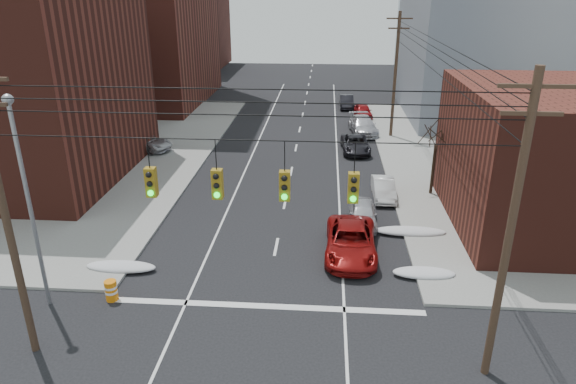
% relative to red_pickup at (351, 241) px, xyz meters
% --- Properties ---
extents(building_brick_far, '(22.00, 18.00, 12.00)m').
position_rel_red_pickup_xyz_m(building_brick_far, '(-29.94, 62.57, 5.22)').
color(building_brick_far, '#532119').
rests_on(building_brick_far, ground).
extents(utility_pole_left, '(2.20, 0.28, 11.00)m').
position_rel_red_pickup_xyz_m(utility_pole_left, '(-12.44, -8.43, 5.01)').
color(utility_pole_left, '#473323').
rests_on(utility_pole_left, ground).
extents(utility_pole_right, '(2.20, 0.28, 11.00)m').
position_rel_red_pickup_xyz_m(utility_pole_right, '(4.56, -8.43, 5.01)').
color(utility_pole_right, '#473323').
rests_on(utility_pole_right, ground).
extents(utility_pole_far, '(2.20, 0.28, 11.00)m').
position_rel_red_pickup_xyz_m(utility_pole_far, '(4.56, 22.57, 5.01)').
color(utility_pole_far, '#473323').
rests_on(utility_pole_far, ground).
extents(traffic_signals, '(17.00, 0.42, 2.02)m').
position_rel_red_pickup_xyz_m(traffic_signals, '(-3.85, -8.46, 6.39)').
color(traffic_signals, black).
rests_on(traffic_signals, ground).
extents(street_light, '(0.44, 0.44, 9.32)m').
position_rel_red_pickup_xyz_m(street_light, '(-13.44, -5.43, 4.76)').
color(street_light, gray).
rests_on(street_light, ground).
extents(bare_tree, '(2.09, 2.20, 4.93)m').
position_rel_red_pickup_xyz_m(bare_tree, '(5.64, 8.57, 1.55)').
color(bare_tree, black).
rests_on(bare_tree, ground).
extents(snow_nw, '(3.50, 1.08, 0.42)m').
position_rel_red_pickup_xyz_m(snow_nw, '(-11.34, -2.43, -0.57)').
color(snow_nw, silver).
rests_on(snow_nw, ground).
extents(snow_ne, '(3.00, 1.08, 0.42)m').
position_rel_red_pickup_xyz_m(snow_ne, '(3.46, -1.93, -0.57)').
color(snow_ne, silver).
rests_on(snow_ne, ground).
extents(snow_east_far, '(4.00, 1.08, 0.42)m').
position_rel_red_pickup_xyz_m(snow_east_far, '(3.46, 2.57, -0.57)').
color(snow_east_far, silver).
rests_on(snow_east_far, ground).
extents(red_pickup, '(2.74, 5.65, 1.55)m').
position_rel_red_pickup_xyz_m(red_pickup, '(0.00, 0.00, 0.00)').
color(red_pickup, maroon).
rests_on(red_pickup, ground).
extents(parked_car_a, '(1.61, 3.91, 1.33)m').
position_rel_red_pickup_xyz_m(parked_car_a, '(0.86, 3.79, -0.11)').
color(parked_car_a, silver).
rests_on(parked_car_a, ground).
extents(parked_car_b, '(1.38, 3.89, 1.28)m').
position_rel_red_pickup_xyz_m(parked_car_b, '(2.46, 7.91, -0.14)').
color(parked_car_b, silver).
rests_on(parked_car_b, ground).
extents(parked_car_c, '(2.46, 4.89, 1.33)m').
position_rel_red_pickup_xyz_m(parked_car_c, '(1.09, 17.79, -0.11)').
color(parked_car_c, black).
rests_on(parked_car_c, ground).
extents(parked_car_d, '(2.87, 5.65, 1.57)m').
position_rel_red_pickup_xyz_m(parked_car_d, '(2.07, 23.62, 0.01)').
color(parked_car_d, '#BABABF').
rests_on(parked_car_d, ground).
extents(parked_car_e, '(1.97, 4.14, 1.37)m').
position_rel_red_pickup_xyz_m(parked_car_e, '(2.46, 29.94, -0.09)').
color(parked_car_e, maroon).
rests_on(parked_car_e, ground).
extents(parked_car_f, '(1.55, 4.29, 1.41)m').
position_rel_red_pickup_xyz_m(parked_car_f, '(0.86, 34.38, -0.07)').
color(parked_car_f, black).
rests_on(parked_car_f, ground).
extents(lot_car_a, '(4.26, 1.67, 1.38)m').
position_rel_red_pickup_xyz_m(lot_car_a, '(-18.62, 12.60, 0.07)').
color(lot_car_a, silver).
rests_on(lot_car_a, sidewalk_nw).
extents(lot_car_b, '(5.31, 3.56, 1.35)m').
position_rel_red_pickup_xyz_m(lot_car_b, '(-16.57, 16.46, 0.05)').
color(lot_car_b, '#A7A6AB').
rests_on(lot_car_b, sidewalk_nw).
extents(lot_car_c, '(5.07, 2.40, 1.43)m').
position_rel_red_pickup_xyz_m(lot_car_c, '(-20.93, 8.76, 0.09)').
color(lot_car_c, black).
rests_on(lot_car_c, sidewalk_nw).
extents(lot_car_d, '(3.92, 2.72, 1.24)m').
position_rel_red_pickup_xyz_m(lot_car_d, '(-23.55, 13.43, -0.01)').
color(lot_car_d, '#A2A3A7').
rests_on(lot_car_d, sidewalk_nw).
extents(construction_barrel, '(0.72, 0.72, 0.96)m').
position_rel_red_pickup_xyz_m(construction_barrel, '(-10.79, -4.93, -0.28)').
color(construction_barrel, orange).
rests_on(construction_barrel, ground).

